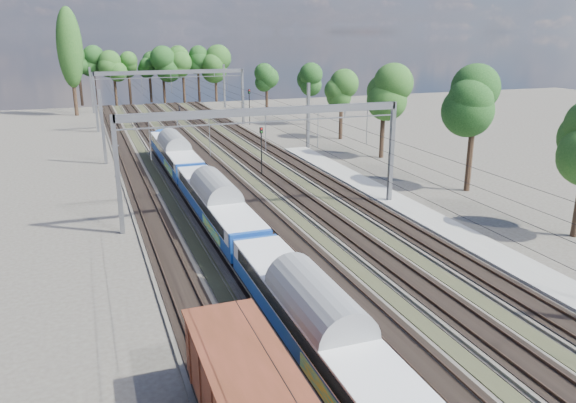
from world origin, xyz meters
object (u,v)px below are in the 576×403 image
object	(u,v)px
emu_train	(217,200)
signal_near	(261,146)
worker	(179,110)
signal_far	(249,102)

from	to	relation	value
emu_train	signal_near	bearing A→B (deg)	61.17
emu_train	worker	xyz separation A→B (m)	(7.84, 64.22, -1.59)
worker	emu_train	bearing A→B (deg)	170.05
emu_train	worker	size ratio (longest dim) A/B	35.52
emu_train	worker	bearing A→B (deg)	83.04
worker	signal_far	xyz separation A→B (m)	(8.97, -15.46, 2.79)
emu_train	signal_far	bearing A→B (deg)	70.98
signal_far	emu_train	bearing A→B (deg)	-125.31
worker	signal_far	world-z (taller)	signal_far
emu_train	signal_near	size ratio (longest dim) A/B	11.46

